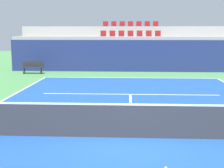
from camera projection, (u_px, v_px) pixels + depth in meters
The scene contains 13 objects.
ground_plane at pixel (131, 138), 9.20m from camera, with size 80.00×80.00×0.00m, color #4C8C4C.
court_surface at pixel (131, 138), 9.20m from camera, with size 11.00×24.00×0.01m, color #1E4C99.
baseline_far at pixel (130, 78), 20.98m from camera, with size 11.00×0.10×0.00m, color white.
service_line_far at pixel (130, 94), 15.51m from camera, with size 8.26×0.10×0.00m, color white.
centre_service_line at pixel (131, 110), 12.35m from camera, with size 0.10×6.40×0.00m, color white.
back_wall at pixel (130, 56), 24.17m from camera, with size 17.61×0.30×2.30m, color navy.
stands_tier_lower at pixel (130, 53), 25.49m from camera, with size 17.61×2.40×2.55m, color #9E9E99.
stands_tier_upper at pixel (130, 47), 27.79m from camera, with size 17.61×2.40×3.32m, color #9E9E99.
seating_row_lower at pixel (130, 35), 25.36m from camera, with size 4.63×0.44×0.44m.
seating_row_upper at pixel (131, 25), 27.60m from camera, with size 4.63×0.44×0.44m.
tennis_net at pixel (131, 120), 9.12m from camera, with size 11.08×0.08×1.07m.
player_bench at pixel (33, 66), 23.02m from camera, with size 1.50×0.40×0.85m.
tennis_ball_0 at pixel (166, 168), 7.08m from camera, with size 0.07×0.07×0.07m, color #CCE033.
Camera 1 is at (-0.05, -8.86, 2.94)m, focal length 53.07 mm.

